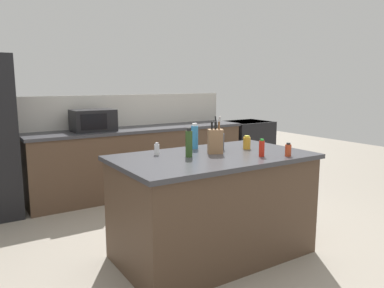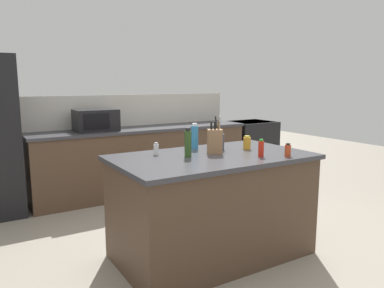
{
  "view_description": "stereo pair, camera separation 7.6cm",
  "coord_description": "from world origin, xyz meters",
  "views": [
    {
      "loc": [
        -1.91,
        -2.65,
        1.58
      ],
      "look_at": [
        0.0,
        0.35,
        0.99
      ],
      "focal_mm": 35.0,
      "sensor_mm": 36.0,
      "label": 1
    },
    {
      "loc": [
        -1.85,
        -2.69,
        1.58
      ],
      "look_at": [
        0.0,
        0.35,
        0.99
      ],
      "focal_mm": 35.0,
      "sensor_mm": 36.0,
      "label": 2
    }
  ],
  "objects": [
    {
      "name": "ground_plane",
      "position": [
        0.0,
        0.0,
        0.0
      ],
      "size": [
        14.0,
        14.0,
        0.0
      ],
      "primitive_type": "plane",
      "color": "gray"
    },
    {
      "name": "back_counter_run",
      "position": [
        0.3,
        2.2,
        0.47
      ],
      "size": [
        3.16,
        0.66,
        0.94
      ],
      "color": "#4C3828",
      "rests_on": "ground_plane"
    },
    {
      "name": "wall_backsplash",
      "position": [
        0.3,
        2.52,
        1.17
      ],
      "size": [
        3.12,
        0.03,
        0.46
      ],
      "primitive_type": "cube",
      "color": "beige",
      "rests_on": "back_counter_run"
    },
    {
      "name": "kitchen_island",
      "position": [
        0.0,
        0.0,
        0.47
      ],
      "size": [
        1.75,
        1.02,
        0.94
      ],
      "color": "#4C3828",
      "rests_on": "ground_plane"
    },
    {
      "name": "range_oven",
      "position": [
        2.3,
        2.2,
        0.47
      ],
      "size": [
        0.76,
        0.65,
        0.92
      ],
      "color": "black",
      "rests_on": "ground_plane"
    },
    {
      "name": "microwave",
      "position": [
        -0.37,
        2.2,
        1.08
      ],
      "size": [
        0.55,
        0.39,
        0.29
      ],
      "color": "black",
      "rests_on": "back_counter_run"
    },
    {
      "name": "knife_block",
      "position": [
        0.06,
        0.05,
        1.05
      ],
      "size": [
        0.16,
        0.15,
        0.29
      ],
      "rotation": [
        0.0,
        0.0,
        -0.46
      ],
      "color": "#936B47",
      "rests_on": "kitchen_island"
    },
    {
      "name": "utensil_crock",
      "position": [
        0.21,
        0.21,
        1.02
      ],
      "size": [
        0.12,
        0.12,
        0.32
      ],
      "color": "#333D4C",
      "rests_on": "kitchen_island"
    },
    {
      "name": "hot_sauce_bottle",
      "position": [
        0.32,
        -0.28,
        1.01
      ],
      "size": [
        0.05,
        0.05,
        0.15
      ],
      "color": "red",
      "rests_on": "kitchen_island"
    },
    {
      "name": "spice_jar_paprika",
      "position": [
        0.52,
        -0.4,
        0.99
      ],
      "size": [
        0.05,
        0.05,
        0.12
      ],
      "color": "#B73D1E",
      "rests_on": "kitchen_island"
    },
    {
      "name": "honey_jar",
      "position": [
        0.45,
        0.07,
        1.0
      ],
      "size": [
        0.07,
        0.07,
        0.13
      ],
      "color": "gold",
      "rests_on": "kitchen_island"
    },
    {
      "name": "olive_oil_bottle",
      "position": [
        -0.23,
        0.04,
        1.06
      ],
      "size": [
        0.06,
        0.06,
        0.25
      ],
      "color": "#2D4C1E",
      "rests_on": "kitchen_island"
    },
    {
      "name": "dish_soap_bottle",
      "position": [
        0.04,
        0.36,
        1.06
      ],
      "size": [
        0.07,
        0.07,
        0.25
      ],
      "color": "#3384BC",
      "rests_on": "kitchen_island"
    },
    {
      "name": "salt_shaker",
      "position": [
        -0.42,
        0.27,
        0.99
      ],
      "size": [
        0.05,
        0.05,
        0.11
      ],
      "color": "silver",
      "rests_on": "kitchen_island"
    }
  ]
}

